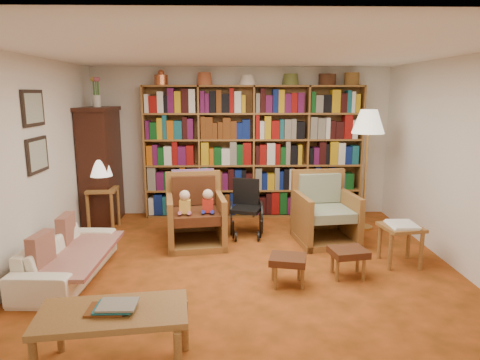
{
  "coord_description": "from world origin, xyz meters",
  "views": [
    {
      "loc": [
        -0.19,
        -4.78,
        2.07
      ],
      "look_at": [
        -0.06,
        0.6,
        0.97
      ],
      "focal_mm": 32.0,
      "sensor_mm": 36.0,
      "label": 1
    }
  ],
  "objects_px": {
    "side_table_papers": "(401,232)",
    "coffee_table": "(113,317)",
    "armchair_sage": "(324,214)",
    "wheelchair": "(246,210)",
    "floor_lamp": "(368,127)",
    "footstool_a": "(288,261)",
    "armchair_leather": "(196,215)",
    "side_table_lamp": "(103,199)",
    "footstool_b": "(348,254)",
    "sofa": "(68,257)"
  },
  "relations": [
    {
      "from": "side_table_papers",
      "to": "coffee_table",
      "type": "distance_m",
      "value": 3.55
    },
    {
      "from": "armchair_sage",
      "to": "side_table_papers",
      "type": "height_order",
      "value": "armchair_sage"
    },
    {
      "from": "wheelchair",
      "to": "side_table_papers",
      "type": "xyz_separation_m",
      "value": [
        1.84,
        -1.2,
        0.03
      ]
    },
    {
      "from": "armchair_sage",
      "to": "side_table_papers",
      "type": "relative_size",
      "value": 1.88
    },
    {
      "from": "floor_lamp",
      "to": "footstool_a",
      "type": "xyz_separation_m",
      "value": [
        -1.44,
        -1.99,
        -1.31
      ]
    },
    {
      "from": "footstool_a",
      "to": "armchair_leather",
      "type": "bearing_deg",
      "value": 128.23
    },
    {
      "from": "side_table_lamp",
      "to": "footstool_b",
      "type": "height_order",
      "value": "side_table_lamp"
    },
    {
      "from": "sofa",
      "to": "footstool_a",
      "type": "bearing_deg",
      "value": -93.84
    },
    {
      "from": "side_table_lamp",
      "to": "side_table_papers",
      "type": "bearing_deg",
      "value": -20.38
    },
    {
      "from": "armchair_sage",
      "to": "floor_lamp",
      "type": "bearing_deg",
      "value": 35.73
    },
    {
      "from": "side_table_papers",
      "to": "footstool_a",
      "type": "height_order",
      "value": "side_table_papers"
    },
    {
      "from": "armchair_leather",
      "to": "floor_lamp",
      "type": "relative_size",
      "value": 0.54
    },
    {
      "from": "side_table_lamp",
      "to": "floor_lamp",
      "type": "relative_size",
      "value": 0.35
    },
    {
      "from": "sofa",
      "to": "footstool_a",
      "type": "height_order",
      "value": "sofa"
    },
    {
      "from": "side_table_lamp",
      "to": "footstool_b",
      "type": "relative_size",
      "value": 1.43
    },
    {
      "from": "sofa",
      "to": "armchair_sage",
      "type": "relative_size",
      "value": 1.64
    },
    {
      "from": "coffee_table",
      "to": "floor_lamp",
      "type": "bearing_deg",
      "value": 49.19
    },
    {
      "from": "armchair_sage",
      "to": "side_table_lamp",
      "type": "bearing_deg",
      "value": 169.94
    },
    {
      "from": "sofa",
      "to": "footstool_a",
      "type": "xyz_separation_m",
      "value": [
        2.48,
        -0.27,
        0.03
      ]
    },
    {
      "from": "sofa",
      "to": "side_table_papers",
      "type": "bearing_deg",
      "value": -83.62
    },
    {
      "from": "armchair_sage",
      "to": "footstool_a",
      "type": "xyz_separation_m",
      "value": [
        -0.71,
        -1.46,
        -0.11
      ]
    },
    {
      "from": "footstool_a",
      "to": "footstool_b",
      "type": "xyz_separation_m",
      "value": [
        0.72,
        0.19,
        0.0
      ]
    },
    {
      "from": "footstool_b",
      "to": "armchair_leather",
      "type": "bearing_deg",
      "value": 146.43
    },
    {
      "from": "sofa",
      "to": "side_table_papers",
      "type": "height_order",
      "value": "side_table_papers"
    },
    {
      "from": "footstool_b",
      "to": "side_table_lamp",
      "type": "bearing_deg",
      "value": 150.67
    },
    {
      "from": "armchair_sage",
      "to": "wheelchair",
      "type": "distance_m",
      "value": 1.13
    },
    {
      "from": "sofa",
      "to": "floor_lamp",
      "type": "distance_m",
      "value": 4.49
    },
    {
      "from": "sofa",
      "to": "floor_lamp",
      "type": "height_order",
      "value": "floor_lamp"
    },
    {
      "from": "side_table_papers",
      "to": "armchair_sage",
      "type": "bearing_deg",
      "value": 129.0
    },
    {
      "from": "side_table_lamp",
      "to": "armchair_sage",
      "type": "relative_size",
      "value": 0.65
    },
    {
      "from": "side_table_lamp",
      "to": "armchair_leather",
      "type": "xyz_separation_m",
      "value": [
        1.48,
        -0.65,
        -0.07
      ]
    },
    {
      "from": "side_table_papers",
      "to": "wheelchair",
      "type": "bearing_deg",
      "value": 146.94
    },
    {
      "from": "side_table_lamp",
      "to": "floor_lamp",
      "type": "bearing_deg",
      "value": -0.85
    },
    {
      "from": "wheelchair",
      "to": "side_table_papers",
      "type": "bearing_deg",
      "value": -33.06
    },
    {
      "from": "armchair_sage",
      "to": "footstool_a",
      "type": "bearing_deg",
      "value": -115.9
    },
    {
      "from": "floor_lamp",
      "to": "side_table_papers",
      "type": "distance_m",
      "value": 1.86
    },
    {
      "from": "armchair_sage",
      "to": "coffee_table",
      "type": "xyz_separation_m",
      "value": [
        -2.22,
        -2.89,
        0.05
      ]
    },
    {
      "from": "armchair_leather",
      "to": "side_table_papers",
      "type": "xyz_separation_m",
      "value": [
        2.55,
        -0.85,
        0.0
      ]
    },
    {
      "from": "armchair_leather",
      "to": "side_table_lamp",
      "type": "bearing_deg",
      "value": 156.39
    },
    {
      "from": "side_table_lamp",
      "to": "footstool_a",
      "type": "xyz_separation_m",
      "value": [
        2.58,
        -2.05,
        -0.21
      ]
    },
    {
      "from": "armchair_leather",
      "to": "side_table_papers",
      "type": "relative_size",
      "value": 1.91
    },
    {
      "from": "wheelchair",
      "to": "floor_lamp",
      "type": "distance_m",
      "value": 2.2
    },
    {
      "from": "side_table_lamp",
      "to": "footstool_b",
      "type": "xyz_separation_m",
      "value": [
        3.3,
        -1.85,
        -0.2
      ]
    },
    {
      "from": "wheelchair",
      "to": "footstool_b",
      "type": "relative_size",
      "value": 1.83
    },
    {
      "from": "sofa",
      "to": "wheelchair",
      "type": "bearing_deg",
      "value": -52.51
    },
    {
      "from": "wheelchair",
      "to": "coffee_table",
      "type": "xyz_separation_m",
      "value": [
        -1.12,
        -3.17,
        0.05
      ]
    },
    {
      "from": "side_table_lamp",
      "to": "wheelchair",
      "type": "height_order",
      "value": "wheelchair"
    },
    {
      "from": "sofa",
      "to": "coffee_table",
      "type": "xyz_separation_m",
      "value": [
        0.98,
        -1.69,
        0.19
      ]
    },
    {
      "from": "armchair_leather",
      "to": "armchair_sage",
      "type": "height_order",
      "value": "armchair_leather"
    },
    {
      "from": "sofa",
      "to": "side_table_lamp",
      "type": "bearing_deg",
      "value": 5.5
    }
  ]
}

